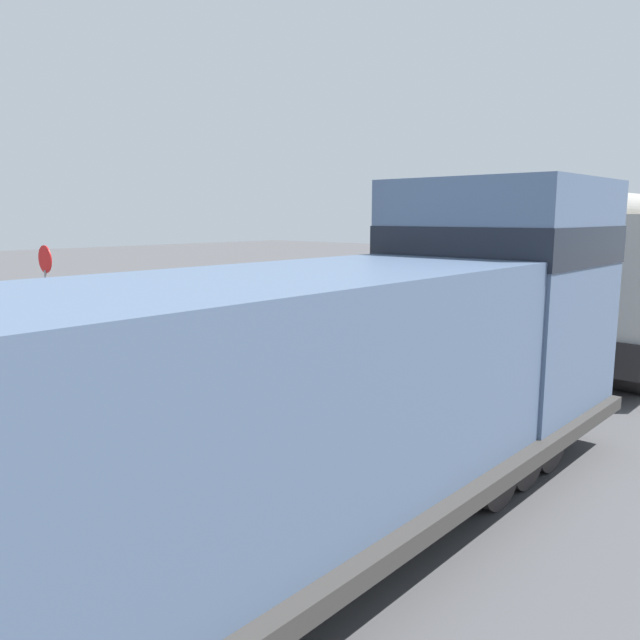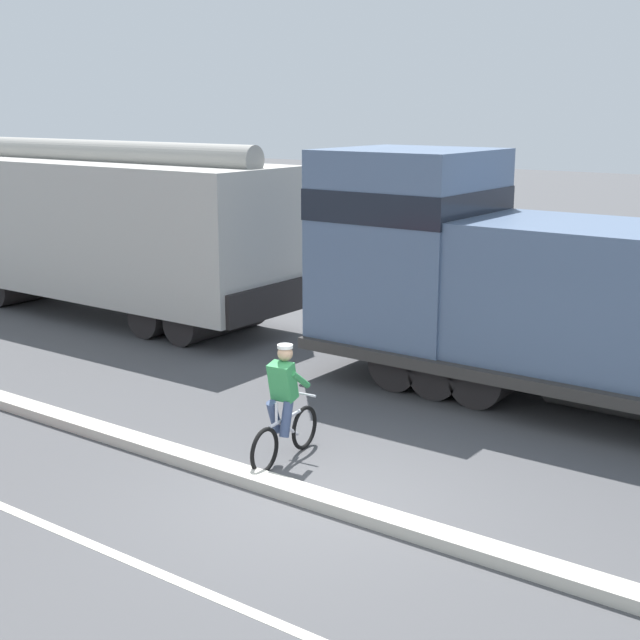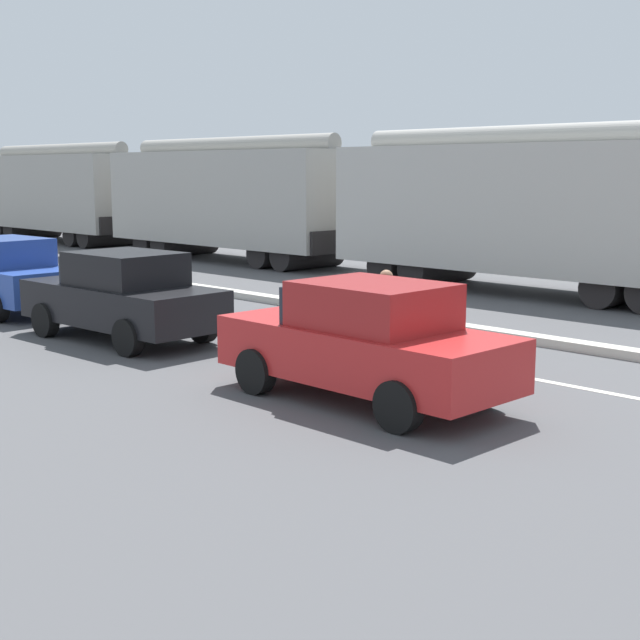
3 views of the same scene
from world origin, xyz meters
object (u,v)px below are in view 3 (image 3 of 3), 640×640
at_px(hopper_car_trailing, 61,193).
at_px(pedestrian_by_cars, 386,321).
at_px(parked_car_blue, 2,275).
at_px(hopper_car_middle, 231,200).
at_px(parked_car_black, 123,296).
at_px(hopper_car_lead, 525,211).
at_px(parked_car_red, 366,341).

height_order(hopper_car_trailing, pedestrian_by_cars, hopper_car_trailing).
height_order(parked_car_blue, pedestrian_by_cars, same).
distance_m(hopper_car_middle, parked_car_black, 14.66).
height_order(hopper_car_lead, hopper_car_trailing, same).
distance_m(parked_car_black, parked_car_blue, 4.75).
xyz_separation_m(parked_car_red, parked_car_black, (0.10, 6.07, 0.00)).
xyz_separation_m(hopper_car_lead, parked_car_blue, (-10.72, 6.40, -1.26)).
bearing_deg(hopper_car_lead, parked_car_blue, 149.15).
xyz_separation_m(hopper_car_trailing, parked_car_black, (-10.69, -21.55, -1.26)).
xyz_separation_m(hopper_car_lead, parked_car_red, (-10.79, -4.42, -1.26)).
bearing_deg(hopper_car_trailing, parked_car_blue, -122.54).
height_order(parked_car_red, parked_car_blue, same).
distance_m(hopper_car_trailing, parked_car_blue, 19.97).
distance_m(hopper_car_lead, hopper_car_trailing, 23.20).
xyz_separation_m(hopper_car_lead, pedestrian_by_cars, (-9.53, -3.67, -1.23)).
bearing_deg(hopper_car_lead, pedestrian_by_cars, -158.93).
bearing_deg(parked_car_black, hopper_car_middle, 42.96).
xyz_separation_m(parked_car_red, parked_car_blue, (0.07, 10.82, 0.00)).
bearing_deg(parked_car_blue, parked_car_black, -89.62).
bearing_deg(parked_car_blue, parked_car_red, -90.35).
xyz_separation_m(parked_car_black, parked_car_blue, (-0.03, 4.75, 0.00)).
distance_m(parked_car_blue, pedestrian_by_cars, 10.14).
height_order(parked_car_red, parked_car_black, same).
distance_m(hopper_car_middle, parked_car_blue, 11.98).
distance_m(parked_car_red, pedestrian_by_cars, 1.46).
relative_size(hopper_car_middle, parked_car_black, 2.48).
bearing_deg(hopper_car_trailing, parked_car_red, -111.33).
height_order(hopper_car_lead, pedestrian_by_cars, hopper_car_lead).
height_order(hopper_car_trailing, parked_car_blue, hopper_car_trailing).
relative_size(hopper_car_lead, pedestrian_by_cars, 6.54).
bearing_deg(pedestrian_by_cars, hopper_car_lead, 21.07).
bearing_deg(parked_car_blue, hopper_car_trailing, 57.46).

